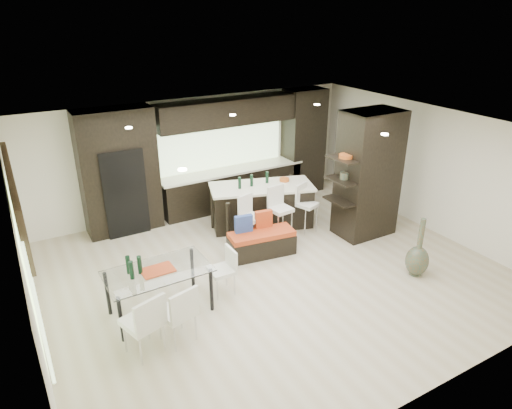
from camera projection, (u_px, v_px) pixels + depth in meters
ground at (272, 271)px, 8.60m from camera, size 8.00×8.00×0.00m
back_wall at (196, 154)px, 10.84m from camera, size 8.00×0.02×2.70m
left_wall at (24, 264)px, 6.24m from camera, size 0.02×7.00×2.70m
right_wall at (430, 169)px, 9.88m from camera, size 0.02×7.00×2.70m
ceiling at (274, 131)px, 7.52m from camera, size 8.00×7.00×0.02m
window_left at (26, 257)px, 6.41m from camera, size 0.04×3.20×1.90m
window_back at (219, 143)px, 11.00m from camera, size 3.40×0.04×1.20m
stone_accent at (15, 198)px, 6.07m from camera, size 0.08×3.00×0.80m
ceiling_spots at (266, 129)px, 7.72m from camera, size 4.00×3.00×0.02m
back_cabinetry at (221, 155)px, 10.81m from camera, size 6.80×0.68×2.70m
refrigerator at (122, 190)px, 9.83m from camera, size 0.90×0.68×1.90m
partition_column at (368, 174)px, 9.56m from camera, size 1.20×0.80×2.70m
kitchen_island at (262, 205)px, 10.26m from camera, size 2.46×1.64×0.94m
stool_left at (252, 227)px, 9.33m from camera, size 0.49×0.49×0.89m
stool_mid at (281, 219)px, 9.63m from camera, size 0.46×0.46×0.94m
stool_right at (307, 213)px, 9.97m from camera, size 0.49×0.49×0.87m
bench at (262, 243)px, 9.08m from camera, size 1.38×0.68×0.51m
floor_vase at (419, 247)px, 8.28m from camera, size 0.44×0.44×1.14m
dining_table at (160, 292)px, 7.31m from camera, size 1.65×0.95×0.78m
chair_near at (177, 315)px, 6.67m from camera, size 0.58×0.58×0.88m
chair_far at (143, 326)px, 6.42m from camera, size 0.63×0.63×0.93m
chair_end at (222, 274)px, 7.81m from camera, size 0.42×0.42×0.77m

